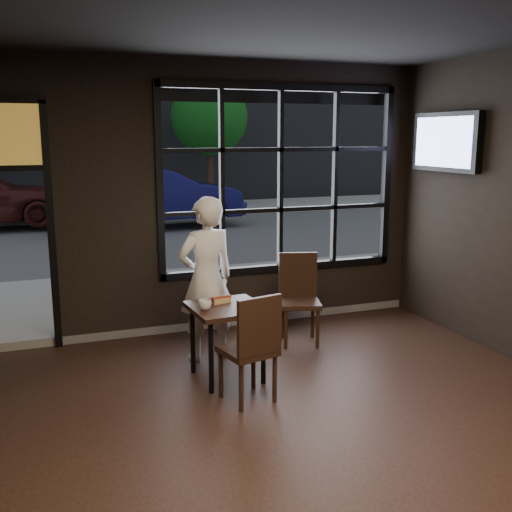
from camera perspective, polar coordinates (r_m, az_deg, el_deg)
name	(u,v)px	position (r m, az deg, el deg)	size (l,w,h in m)	color
floor	(313,487)	(4.38, 5.45, -21.07)	(6.00, 7.00, 0.02)	black
window_frame	(280,180)	(7.40, 2.33, 7.26)	(3.06, 0.12, 2.28)	black
street_asphalt	(74,190)	(27.46, -16.91, 6.05)	(60.00, 41.00, 0.04)	#545456
building_across	(65,2)	(26.86, -17.76, 22.03)	(28.00, 12.00, 15.00)	#5B5956
cafe_table	(227,342)	(5.88, -2.75, -8.18)	(0.68, 0.68, 0.74)	black
chair_near	(247,347)	(5.36, -0.82, -8.63)	(0.43, 0.43, 1.00)	black
chair_window	(300,300)	(6.80, 4.20, -4.20)	(0.44, 0.44, 1.02)	black
man	(206,279)	(6.27, -4.75, -2.19)	(0.63, 0.41, 1.73)	silver
hotdog	(221,300)	(5.86, -3.31, -4.20)	(0.20, 0.08, 0.06)	tan
cup	(205,305)	(5.64, -4.90, -4.66)	(0.12, 0.12, 0.10)	silver
tv	(446,142)	(7.48, 17.64, 10.31)	(0.13, 1.17, 0.69)	black
navy_car	(154,196)	(15.36, -9.73, 5.69)	(1.56, 4.48, 1.48)	#0F0E44
tree_right	(209,117)	(19.17, -4.48, 13.03)	(2.39, 2.39, 4.08)	#332114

